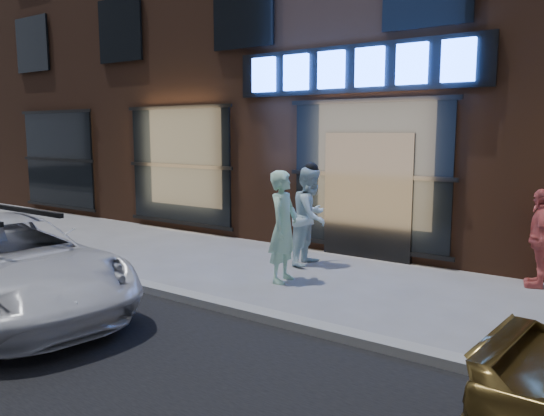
{
  "coord_description": "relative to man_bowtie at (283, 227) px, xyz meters",
  "views": [
    {
      "loc": [
        4.26,
        -5.34,
        2.43
      ],
      "look_at": [
        -0.6,
        1.6,
        1.2
      ],
      "focal_mm": 35.0,
      "sensor_mm": 36.0,
      "label": 1
    }
  ],
  "objects": [
    {
      "name": "ground",
      "position": [
        0.41,
        -1.65,
        -0.91
      ],
      "size": [
        90.0,
        90.0,
        0.0
      ],
      "primitive_type": "plane",
      "color": "slate",
      "rests_on": "ground"
    },
    {
      "name": "man_cap",
      "position": [
        -0.21,
        1.22,
        -0.01
      ],
      "size": [
        0.75,
        0.93,
        1.79
      ],
      "primitive_type": "imported",
      "rotation": [
        0.0,
        0.0,
        1.66
      ],
      "color": "white",
      "rests_on": "ground"
    },
    {
      "name": "white_suv",
      "position": [
        -2.31,
        -3.37,
        -0.27
      ],
      "size": [
        4.89,
        2.85,
        1.28
      ],
      "primitive_type": "imported",
      "rotation": [
        0.0,
        0.0,
        1.41
      ],
      "color": "silver",
      "rests_on": "ground"
    },
    {
      "name": "storefront_building",
      "position": [
        0.41,
        6.34,
        4.24
      ],
      "size": [
        30.2,
        8.28,
        10.3
      ],
      "color": "#54301E",
      "rests_on": "ground"
    },
    {
      "name": "passerby",
      "position": [
        3.45,
        2.05,
        -0.13
      ],
      "size": [
        0.55,
        0.97,
        1.55
      ],
      "primitive_type": "imported",
      "rotation": [
        0.0,
        0.0,
        -1.37
      ],
      "color": "#DE615B",
      "rests_on": "ground"
    },
    {
      "name": "curb",
      "position": [
        0.41,
        -1.65,
        -0.85
      ],
      "size": [
        60.0,
        0.25,
        0.12
      ],
      "primitive_type": "cube",
      "color": "gray",
      "rests_on": "ground"
    },
    {
      "name": "man_bowtie",
      "position": [
        0.0,
        0.0,
        0.0
      ],
      "size": [
        0.53,
        0.72,
        1.81
      ],
      "primitive_type": "imported",
      "rotation": [
        0.0,
        0.0,
        1.73
      ],
      "color": "#ACE2C8",
      "rests_on": "ground"
    }
  ]
}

